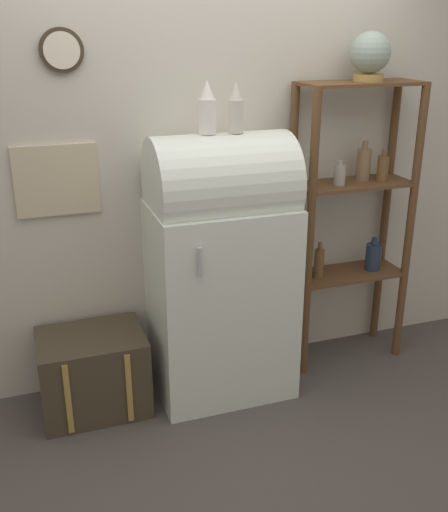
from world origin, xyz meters
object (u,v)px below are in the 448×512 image
refrigerator (221,266)px  vase_center (236,109)px  vase_left (207,109)px  suitcase_trunk (93,372)px  globe (370,55)px

refrigerator → vase_center: bearing=-8.5°
vase_left → vase_center: vase_left is taller
suitcase_trunk → vase_center: (0.83, -0.03, 1.41)m
vase_left → vase_center: size_ratio=1.05×
refrigerator → vase_center: 0.87m
suitcase_trunk → globe: globe is taller
suitcase_trunk → refrigerator: bearing=-1.6°
refrigerator → vase_left: 0.87m
refrigerator → vase_center: size_ratio=5.90×
refrigerator → vase_center: vase_center is taller
globe → vase_left: bearing=-174.5°
globe → vase_center: bearing=-172.4°
globe → vase_center: 0.88m
refrigerator → suitcase_trunk: refrigerator is taller
globe → suitcase_trunk: bearing=-177.3°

